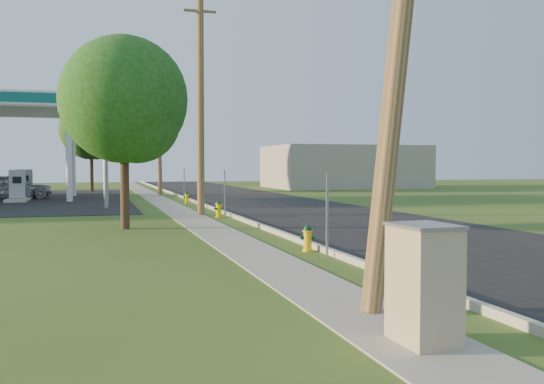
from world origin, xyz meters
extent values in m
plane|color=#304C17|center=(0.00, 0.00, 0.00)|extent=(140.00, 140.00, 0.00)
cube|color=black|center=(4.50, 10.00, 0.01)|extent=(8.00, 120.00, 0.02)
cube|color=#AAA89D|center=(0.50, 10.00, 0.07)|extent=(0.15, 120.00, 0.15)
cube|color=gray|center=(-1.25, 10.00, 0.01)|extent=(1.50, 120.00, 0.03)
cylinder|color=brown|center=(-0.60, 17.00, 4.90)|extent=(0.32, 0.32, 9.80)
cube|color=brown|center=(-0.60, 17.00, 8.80)|extent=(1.40, 0.10, 0.10)
cylinder|color=brown|center=(-0.60, 35.00, 4.75)|extent=(0.49, 0.32, 9.50)
cube|color=brown|center=(-0.60, 35.00, 8.50)|extent=(1.40, 0.10, 0.12)
cube|color=gray|center=(0.25, 4.20, 1.00)|extent=(0.05, 0.04, 2.00)
cube|color=gray|center=(0.25, 16.00, 1.00)|extent=(0.05, 0.04, 2.00)
cube|color=gray|center=(0.25, 28.20, 1.00)|extent=(0.05, 0.04, 2.00)
cylinder|color=silver|center=(-6.50, 28.70, 2.75)|extent=(0.36, 0.36, 5.50)
cylinder|color=silver|center=(-6.50, 35.30, 2.75)|extent=(0.36, 0.36, 5.50)
cube|color=#AAA89D|center=(-9.50, 30.00, 0.09)|extent=(1.20, 3.20, 0.18)
cube|color=#9EA0A3|center=(-9.50, 30.00, 1.05)|extent=(0.90, 0.50, 1.70)
cube|color=#0E5E5E|center=(-9.50, 30.00, 1.05)|extent=(0.94, 0.40, 1.50)
cube|color=black|center=(-9.50, 29.73, 1.30)|extent=(0.50, 0.02, 0.40)
cube|color=#AAA89D|center=(-9.50, 34.00, 0.09)|extent=(1.20, 3.20, 0.18)
cube|color=#9EA0A3|center=(-9.50, 34.00, 1.05)|extent=(0.90, 0.50, 1.70)
cube|color=#0E5E5E|center=(-9.50, 34.00, 1.05)|extent=(0.94, 0.40, 1.50)
cube|color=black|center=(-9.50, 33.73, 1.30)|extent=(0.50, 0.02, 0.40)
cylinder|color=gray|center=(-4.50, 22.50, 2.50)|extent=(0.24, 0.24, 5.00)
cube|color=silver|center=(-4.50, 22.50, 5.80)|extent=(0.30, 2.00, 2.00)
cube|color=#0E5E5E|center=(-4.50, 22.50, 6.60)|extent=(0.34, 2.04, 0.50)
cube|color=gray|center=(18.00, 45.00, 2.00)|extent=(14.00, 10.00, 4.00)
cylinder|color=#362318|center=(-4.04, 12.22, 1.70)|extent=(0.30, 0.30, 3.41)
sphere|color=#1A460B|center=(-4.04, 12.22, 4.43)|extent=(4.36, 4.36, 4.36)
sphere|color=#1A460B|center=(-3.64, 11.92, 3.75)|extent=(3.00, 3.00, 3.00)
cylinder|color=#362318|center=(-5.30, 42.64, 1.98)|extent=(0.30, 0.30, 3.97)
sphere|color=#1A460B|center=(-5.30, 42.64, 5.16)|extent=(5.08, 5.08, 5.08)
sphere|color=#1A460B|center=(-4.90, 42.34, 4.37)|extent=(3.49, 3.49, 3.49)
cylinder|color=yellow|center=(0.15, 5.29, 0.03)|extent=(0.26, 0.26, 0.06)
cylinder|color=yellow|center=(0.15, 5.29, 0.28)|extent=(0.21, 0.21, 0.56)
cylinder|color=yellow|center=(0.15, 5.29, 0.53)|extent=(0.26, 0.26, 0.04)
sphere|color=#09311A|center=(0.15, 5.29, 0.56)|extent=(0.22, 0.22, 0.22)
cylinder|color=#09311A|center=(0.15, 5.29, 0.68)|extent=(0.05, 0.05, 0.06)
cylinder|color=#09311A|center=(0.10, 5.17, 0.36)|extent=(0.14, 0.14, 0.10)
cylinder|color=#09311A|center=(0.03, 5.34, 0.36)|extent=(0.12, 0.11, 0.08)
cylinder|color=#09311A|center=(0.27, 5.25, 0.36)|extent=(0.12, 0.11, 0.08)
cylinder|color=#FFD800|center=(-0.07, 15.72, 0.03)|extent=(0.28, 0.28, 0.06)
cylinder|color=#FFD800|center=(-0.07, 15.72, 0.29)|extent=(0.22, 0.22, 0.59)
cylinder|color=#FFD800|center=(-0.07, 15.72, 0.55)|extent=(0.28, 0.28, 0.04)
sphere|color=#0E3B1F|center=(-0.07, 15.72, 0.59)|extent=(0.23, 0.23, 0.23)
cylinder|color=#0E3B1F|center=(-0.07, 15.72, 0.71)|extent=(0.05, 0.05, 0.06)
cylinder|color=#0E3B1F|center=(-0.06, 15.58, 0.37)|extent=(0.12, 0.13, 0.11)
cylinder|color=#0E3B1F|center=(-0.21, 15.71, 0.37)|extent=(0.10, 0.10, 0.09)
cylinder|color=#0E3B1F|center=(0.07, 15.73, 0.37)|extent=(0.10, 0.10, 0.09)
cylinder|color=#F1CD00|center=(-0.02, 25.28, 0.03)|extent=(0.26, 0.26, 0.06)
cylinder|color=#F1CD00|center=(-0.02, 25.28, 0.28)|extent=(0.20, 0.20, 0.55)
cylinder|color=#F1CD00|center=(-0.02, 25.28, 0.51)|extent=(0.26, 0.26, 0.04)
sphere|color=#0B3319|center=(-0.02, 25.28, 0.55)|extent=(0.21, 0.21, 0.21)
cylinder|color=#0B3319|center=(-0.02, 25.28, 0.66)|extent=(0.05, 0.05, 0.06)
cylinder|color=#0B3319|center=(-0.07, 25.16, 0.35)|extent=(0.13, 0.14, 0.10)
cylinder|color=#0B3319|center=(-0.14, 25.33, 0.35)|extent=(0.12, 0.11, 0.08)
cylinder|color=#0B3319|center=(0.10, 25.23, 0.35)|extent=(0.12, 0.11, 0.08)
cube|color=tan|center=(-1.17, -2.62, 0.72)|extent=(0.65, 0.85, 1.45)
cube|color=gray|center=(-1.17, -2.62, 1.47)|extent=(0.69, 0.89, 0.04)
imported|color=#B8BAC0|center=(-10.12, 32.90, 0.81)|extent=(5.06, 2.88, 1.62)
camera|label=1|loc=(-4.99, -9.11, 2.20)|focal=40.00mm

